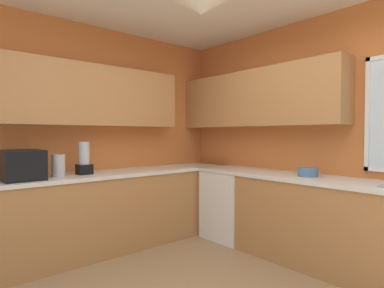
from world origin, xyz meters
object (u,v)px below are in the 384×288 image
Objects in this scene: bowl at (308,172)px; blender_appliance at (84,160)px; kettle at (58,166)px; dishwasher at (232,205)px; microwave at (21,165)px.

blender_appliance reaches higher than bowl.
dishwasher is at bearing 72.03° from kettle.
kettle is 1.11× the size of bowl.
microwave is 1.33× the size of blender_appliance.
microwave is at bearing -126.00° from bowl.
blender_appliance is (-0.66, -1.69, 0.64)m from dishwasher.
microwave is 2.91m from bowl.
blender_appliance is (0.00, 0.63, 0.02)m from microwave.
blender_appliance is at bearing -111.33° from dishwasher.
bowl is (1.71, 2.35, -0.10)m from microwave.
bowl reaches higher than dishwasher.
microwave reaches higher than bowl.
microwave reaches higher than dishwasher.
microwave is at bearing -105.88° from dishwasher.
kettle is (0.02, 0.35, -0.03)m from microwave.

